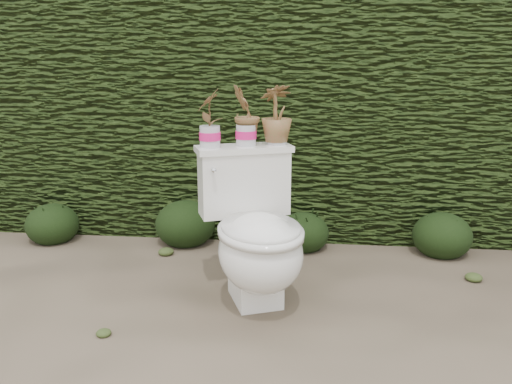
# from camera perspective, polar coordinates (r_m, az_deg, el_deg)

# --- Properties ---
(ground) EXTENTS (60.00, 60.00, 0.00)m
(ground) POSITION_cam_1_polar(r_m,az_deg,el_deg) (2.68, 4.21, -13.30)
(ground) COLOR #796953
(ground) RESTS_ON ground
(hedge) EXTENTS (8.00, 1.00, 1.60)m
(hedge) POSITION_cam_1_polar(r_m,az_deg,el_deg) (4.00, 5.21, 7.97)
(hedge) COLOR #2D4115
(hedge) RESTS_ON ground
(toilet) EXTENTS (0.67, 0.80, 0.78)m
(toilet) POSITION_cam_1_polar(r_m,az_deg,el_deg) (2.72, 0.00, -4.70)
(toilet) COLOR white
(toilet) RESTS_ON ground
(potted_plant_left) EXTENTS (0.12, 0.16, 0.28)m
(potted_plant_left) POSITION_cam_1_polar(r_m,az_deg,el_deg) (2.78, -4.91, 7.60)
(potted_plant_left) COLOR #287524
(potted_plant_left) RESTS_ON toilet
(potted_plant_center) EXTENTS (0.16, 0.19, 0.30)m
(potted_plant_center) POSITION_cam_1_polar(r_m,az_deg,el_deg) (2.82, -1.07, 7.92)
(potted_plant_center) COLOR #287524
(potted_plant_center) RESTS_ON toilet
(potted_plant_right) EXTENTS (0.23, 0.23, 0.30)m
(potted_plant_right) POSITION_cam_1_polar(r_m,az_deg,el_deg) (2.87, 2.17, 7.99)
(potted_plant_right) COLOR #287524
(potted_plant_right) RESTS_ON toilet
(liriope_clump_1) EXTENTS (0.35, 0.35, 0.28)m
(liriope_clump_1) POSITION_cam_1_polar(r_m,az_deg,el_deg) (3.94, -20.69, -2.82)
(liriope_clump_1) COLOR black
(liriope_clump_1) RESTS_ON ground
(liriope_clump_2) EXTENTS (0.40, 0.40, 0.32)m
(liriope_clump_2) POSITION_cam_1_polar(r_m,az_deg,el_deg) (3.66, -7.48, -2.94)
(liriope_clump_2) COLOR black
(liriope_clump_2) RESTS_ON ground
(liriope_clump_3) EXTENTS (0.34, 0.34, 0.27)m
(liriope_clump_3) POSITION_cam_1_polar(r_m,az_deg,el_deg) (3.56, 5.00, -3.85)
(liriope_clump_3) COLOR black
(liriope_clump_3) RESTS_ON ground
(liriope_clump_4) EXTENTS (0.37, 0.37, 0.30)m
(liriope_clump_4) POSITION_cam_1_polar(r_m,az_deg,el_deg) (3.64, 19.03, -3.95)
(liriope_clump_4) COLOR black
(liriope_clump_4) RESTS_ON ground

